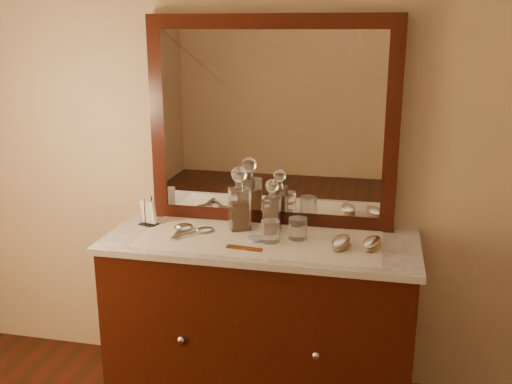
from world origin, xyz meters
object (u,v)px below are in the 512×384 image
brush_near (341,243)px  hand_mirror_inner (202,230)px  decanter_left (240,205)px  pin_dish (256,239)px  comb (244,248)px  napkin_rack (149,214)px  decanter_right (272,211)px  dresser_cabinet (260,324)px  hand_mirror_outer (182,228)px  mirror_frame (271,123)px  brush_far (372,244)px

brush_near → hand_mirror_inner: 0.66m
brush_near → decanter_left: bearing=163.2°
pin_dish → comb: (-0.03, -0.12, -0.00)m
napkin_rack → decanter_right: decanter_right is taller
hand_mirror_inner → dresser_cabinet: bearing=-3.1°
napkin_rack → decanter_right: size_ratio=0.55×
hand_mirror_outer → hand_mirror_inner: hand_mirror_outer is taller
mirror_frame → decanter_right: bearing=-77.1°
dresser_cabinet → hand_mirror_inner: bearing=176.9°
mirror_frame → pin_dish: 0.57m
mirror_frame → dresser_cabinet: bearing=-90.0°
comb → pin_dish: bearing=84.0°
mirror_frame → comb: bearing=-95.6°
dresser_cabinet → comb: comb is taller
dresser_cabinet → mirror_frame: mirror_frame is taller
comb → decanter_right: 0.29m
decanter_left → mirror_frame: bearing=49.0°
dresser_cabinet → mirror_frame: 0.97m
pin_dish → decanter_left: 0.21m
decanter_right → hand_mirror_inner: decanter_right is taller
brush_far → brush_near: bearing=-171.6°
dresser_cabinet → napkin_rack: (-0.58, 0.07, 0.50)m
pin_dish → hand_mirror_outer: bearing=170.7°
hand_mirror_inner → brush_near: bearing=-5.5°
pin_dish → hand_mirror_inner: bearing=168.2°
pin_dish → hand_mirror_outer: 0.38m
pin_dish → mirror_frame: bearing=87.1°
brush_near → comb: bearing=-165.0°
brush_far → hand_mirror_inner: brush_far is taller
comb → brush_far: brush_far is taller
dresser_cabinet → hand_mirror_outer: bearing=177.2°
napkin_rack → brush_near: napkin_rack is taller
pin_dish → brush_far: (0.52, 0.01, 0.01)m
pin_dish → napkin_rack: 0.58m
pin_dish → decanter_left: decanter_left is taller
decanter_left → brush_near: decanter_left is taller
mirror_frame → brush_far: 0.74m
brush_near → pin_dish: bearing=179.1°
decanter_left → hand_mirror_inner: (-0.16, -0.09, -0.11)m
mirror_frame → napkin_rack: mirror_frame is taller
brush_near → hand_mirror_outer: 0.76m
napkin_rack → brush_far: 1.09m
dresser_cabinet → decanter_right: (0.03, 0.10, 0.54)m
mirror_frame → hand_mirror_outer: mirror_frame is taller
dresser_cabinet → napkin_rack: napkin_rack is taller
brush_far → hand_mirror_inner: 0.79m
comb → mirror_frame: bearing=90.6°
napkin_rack → pin_dish: bearing=-11.4°
decanter_left → hand_mirror_outer: 0.30m
decanter_right → brush_near: decanter_right is taller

